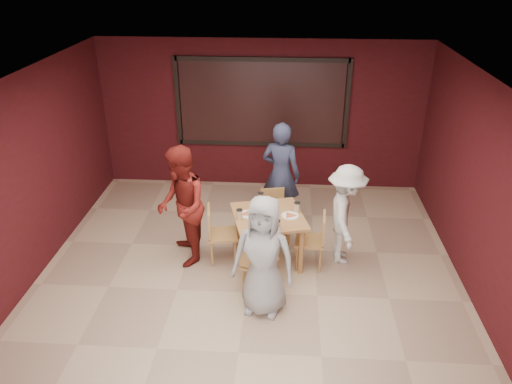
# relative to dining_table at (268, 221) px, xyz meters

# --- Properties ---
(floor) EXTENTS (7.00, 7.00, 0.00)m
(floor) POSITION_rel_dining_table_xyz_m (-0.25, -0.79, -0.68)
(floor) COLOR tan
(floor) RESTS_ON ground
(window_blinds) EXTENTS (3.00, 0.02, 1.50)m
(window_blinds) POSITION_rel_dining_table_xyz_m (-0.25, 2.66, 0.97)
(window_blinds) COLOR black
(dining_table) EXTENTS (1.20, 1.20, 0.93)m
(dining_table) POSITION_rel_dining_table_xyz_m (0.00, 0.00, 0.00)
(dining_table) COLOR #AF6F48
(dining_table) RESTS_ON floor
(chair_front) EXTENTS (0.52, 0.52, 0.86)m
(chair_front) POSITION_rel_dining_table_xyz_m (-0.11, -0.78, -0.19)
(chair_front) COLOR tan
(chair_front) RESTS_ON floor
(chair_back) EXTENTS (0.46, 0.46, 0.79)m
(chair_back) POSITION_rel_dining_table_xyz_m (0.05, 0.74, -0.23)
(chair_back) COLOR tan
(chair_back) RESTS_ON floor
(chair_left) EXTENTS (0.48, 0.48, 0.87)m
(chair_left) POSITION_rel_dining_table_xyz_m (-0.74, -0.02, -0.19)
(chair_left) COLOR tan
(chair_left) RESTS_ON floor
(chair_right) EXTENTS (0.44, 0.44, 0.85)m
(chair_right) POSITION_rel_dining_table_xyz_m (0.68, -0.08, -0.20)
(chair_right) COLOR tan
(chair_right) RESTS_ON floor
(diner_front) EXTENTS (0.88, 0.67, 1.61)m
(diner_front) POSITION_rel_dining_table_xyz_m (-0.01, -1.10, 0.13)
(diner_front) COLOR #9F9F9F
(diner_front) RESTS_ON floor
(diner_back) EXTENTS (0.75, 0.60, 1.78)m
(diner_back) POSITION_rel_dining_table_xyz_m (0.15, 1.18, 0.21)
(diner_back) COLOR #2D3451
(diner_back) RESTS_ON floor
(diner_left) EXTENTS (0.91, 1.03, 1.79)m
(diner_left) POSITION_rel_dining_table_xyz_m (-1.25, -0.04, 0.22)
(diner_left) COLOR maroon
(diner_left) RESTS_ON floor
(diner_right) EXTENTS (0.58, 0.99, 1.52)m
(diner_right) POSITION_rel_dining_table_xyz_m (1.11, 0.12, 0.08)
(diner_right) COLOR silver
(diner_right) RESTS_ON floor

